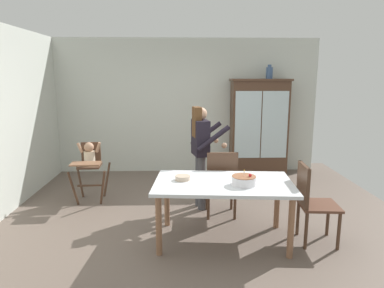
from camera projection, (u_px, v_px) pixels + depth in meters
ground_plane at (189, 222)px, 4.77m from camera, size 6.24×6.24×0.00m
wall_back at (186, 106)px, 7.08m from camera, size 5.32×0.06×2.70m
china_cabinet at (259, 127)px, 6.95m from camera, size 1.17×0.48×1.91m
ceramic_vase at (269, 73)px, 6.75m from camera, size 0.13×0.13×0.27m
high_chair_with_toddler at (90, 161)px, 5.46m from camera, size 0.60×0.70×0.95m
adult_person at (201, 145)px, 5.11m from camera, size 0.57×0.56×1.53m
dining_table at (223, 189)px, 4.12m from camera, size 1.70×1.08×0.74m
birthday_cake at (244, 180)px, 3.98m from camera, size 0.28×0.28×0.19m
serving_bowl at (183, 178)px, 4.17m from camera, size 0.18×0.18×0.05m
dining_chair_far_side at (221, 179)px, 4.82m from camera, size 0.45×0.45×0.96m
dining_chair_right_end at (311, 198)px, 4.10m from camera, size 0.47×0.47×0.96m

